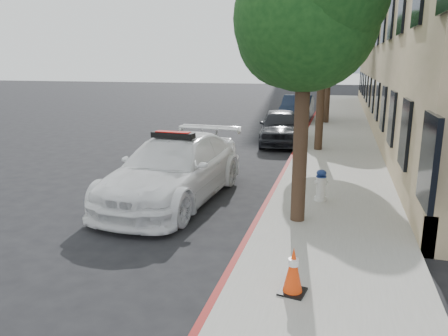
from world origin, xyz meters
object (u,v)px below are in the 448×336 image
traffic_cone (293,271)px  parked_car_mid (280,126)px  parked_car_far (297,109)px  police_car (174,169)px  fire_hydrant (321,185)px

traffic_cone → parked_car_mid: bearing=98.6°
parked_car_far → police_car: bearing=-95.3°
police_car → traffic_cone: (3.46, -4.18, -0.31)m
police_car → traffic_cone: bearing=-46.6°
parked_car_far → parked_car_mid: bearing=-89.8°
police_car → fire_hydrant: bearing=10.2°
parked_car_mid → fire_hydrant: 8.46m
fire_hydrant → parked_car_far: bearing=77.6°
fire_hydrant → parked_car_mid: bearing=84.2°
fire_hydrant → police_car: bearing=166.2°
police_car → parked_car_far: police_car is taller
police_car → fire_hydrant: (3.64, 0.41, -0.28)m
parked_car_mid → fire_hydrant: bearing=-83.3°
parked_car_mid → parked_car_far: (-0.00, 7.20, 0.03)m
police_car → parked_car_mid: bearing=83.7°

